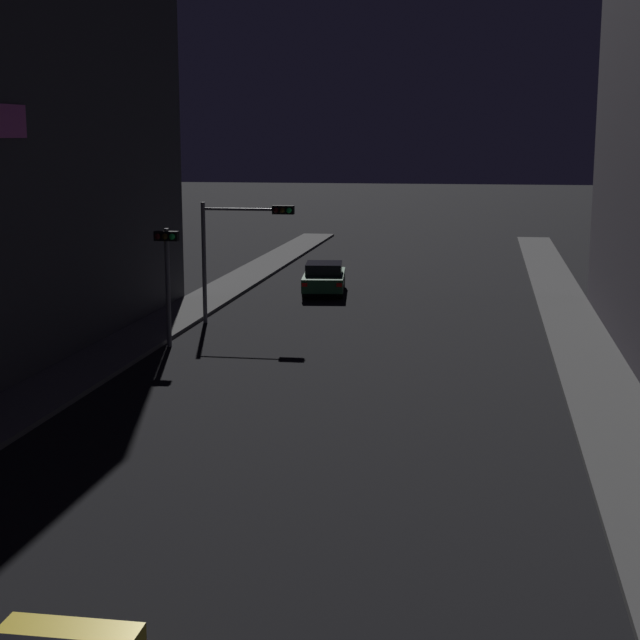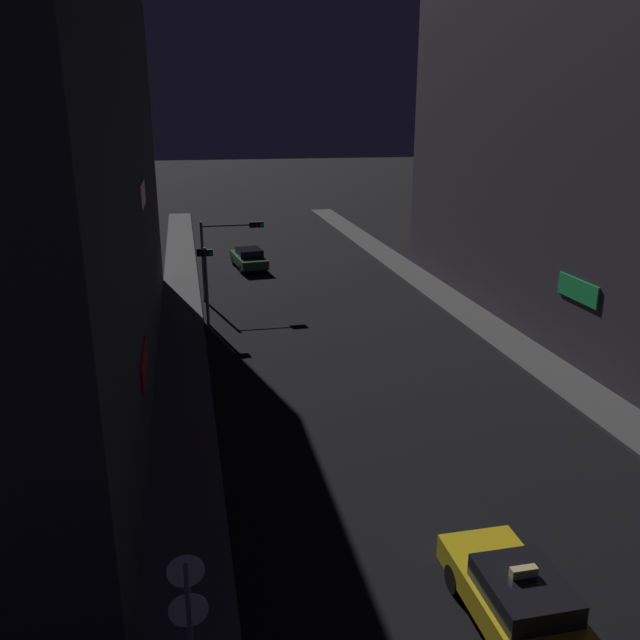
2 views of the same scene
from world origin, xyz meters
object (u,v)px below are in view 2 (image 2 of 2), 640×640
object	(u,v)px
far_car	(249,258)
traffic_light_overhead	(227,243)
traffic_light_left_kerb	(206,271)
taxi	(519,602)

from	to	relation	value
far_car	traffic_light_overhead	xyz separation A→B (m)	(-1.91, -7.79, 2.62)
far_car	traffic_light_overhead	size ratio (longest dim) A/B	1.01
traffic_light_left_kerb	far_car	bearing A→B (deg)	74.73
taxi	far_car	world-z (taller)	taxi
traffic_light_overhead	far_car	bearing A→B (deg)	76.19
traffic_light_overhead	traffic_light_left_kerb	distance (m)	4.58
taxi	traffic_light_overhead	xyz separation A→B (m)	(-4.04, 26.66, 2.61)
taxi	traffic_light_left_kerb	distance (m)	23.07
traffic_light_left_kerb	taxi	bearing A→B (deg)	-76.32
traffic_light_overhead	traffic_light_left_kerb	world-z (taller)	traffic_light_overhead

